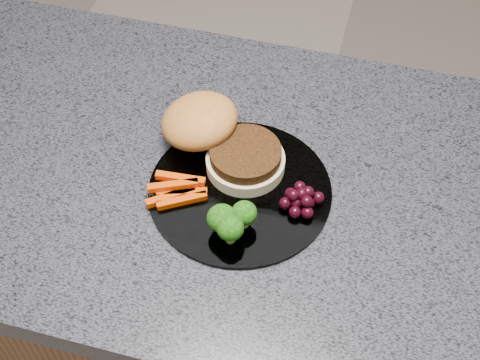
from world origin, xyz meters
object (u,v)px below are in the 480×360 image
at_px(burger, 216,136).
at_px(island_cabinet, 247,326).
at_px(plate, 240,190).
at_px(grape_bunch, 301,199).

bearing_deg(burger, island_cabinet, -21.55).
bearing_deg(plate, grape_bunch, -3.53).
distance_m(burger, grape_bunch, 0.16).
height_order(island_cabinet, burger, burger).
xyz_separation_m(plate, burger, (-0.05, 0.06, 0.03)).
relative_size(island_cabinet, plate, 4.62).
bearing_deg(plate, burger, 130.05).
bearing_deg(grape_bunch, burger, 153.93).
relative_size(island_cabinet, grape_bunch, 20.22).
xyz_separation_m(island_cabinet, burger, (-0.06, 0.04, 0.50)).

